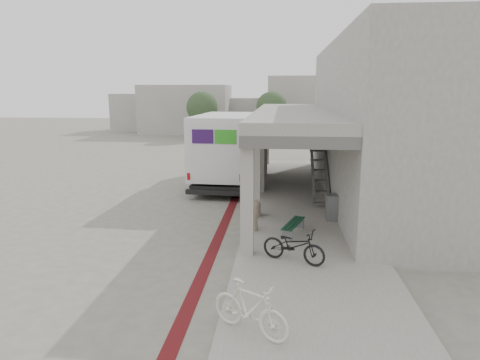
# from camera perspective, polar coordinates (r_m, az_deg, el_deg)

# --- Properties ---
(ground) EXTENTS (120.00, 120.00, 0.00)m
(ground) POSITION_cam_1_polar(r_m,az_deg,el_deg) (16.54, -5.39, -5.39)
(ground) COLOR #6B665B
(ground) RESTS_ON ground
(bike_lane_stripe) EXTENTS (0.35, 40.00, 0.01)m
(bike_lane_stripe) POSITION_cam_1_polar(r_m,az_deg,el_deg) (18.28, -1.14, -3.63)
(bike_lane_stripe) COLOR #541014
(bike_lane_stripe) RESTS_ON ground
(sidewalk) EXTENTS (4.40, 28.00, 0.12)m
(sidewalk) POSITION_cam_1_polar(r_m,az_deg,el_deg) (16.26, 8.65, -5.54)
(sidewalk) COLOR gray
(sidewalk) RESTS_ON ground
(transit_building) EXTENTS (7.60, 17.00, 7.00)m
(transit_building) POSITION_cam_1_polar(r_m,az_deg,el_deg) (20.41, 16.29, 7.21)
(transit_building) COLOR gray
(transit_building) RESTS_ON ground
(distant_backdrop) EXTENTS (28.00, 10.00, 6.50)m
(distant_backdrop) POSITION_cam_1_polar(r_m,az_deg,el_deg) (51.77, -1.08, 9.42)
(distant_backdrop) COLOR gray
(distant_backdrop) RESTS_ON ground
(tree_left) EXTENTS (3.20, 3.20, 4.80)m
(tree_left) POSITION_cam_1_polar(r_m,az_deg,el_deg) (44.27, -5.07, 9.59)
(tree_left) COLOR #38281C
(tree_left) RESTS_ON ground
(tree_mid) EXTENTS (3.20, 3.20, 4.80)m
(tree_mid) POSITION_cam_1_polar(r_m,az_deg,el_deg) (45.55, 4.22, 9.67)
(tree_mid) COLOR #38281C
(tree_mid) RESTS_ON ground
(tree_right) EXTENTS (3.20, 3.20, 4.80)m
(tree_right) POSITION_cam_1_polar(r_m,az_deg,el_deg) (45.08, 14.54, 9.30)
(tree_right) COLOR #38281C
(tree_right) RESTS_ON ground
(fedex_truck) EXTENTS (3.09, 8.78, 3.69)m
(fedex_truck) POSITION_cam_1_polar(r_m,az_deg,el_deg) (22.96, -1.43, 4.54)
(fedex_truck) COLOR black
(fedex_truck) RESTS_ON ground
(bench) EXTENTS (0.85, 1.69, 0.39)m
(bench) POSITION_cam_1_polar(r_m,az_deg,el_deg) (14.65, 7.13, -6.07)
(bench) COLOR slate
(bench) RESTS_ON sidewalk
(bollard_near) EXTENTS (0.45, 0.45, 0.68)m
(bollard_near) POSITION_cam_1_polar(r_m,az_deg,el_deg) (16.52, 2.01, -3.70)
(bollard_near) COLOR gray
(bollard_near) RESTS_ON sidewalk
(bollard_far) EXTENTS (0.39, 0.39, 0.58)m
(bollard_far) POSITION_cam_1_polar(r_m,az_deg,el_deg) (14.95, 1.63, -5.57)
(bollard_far) COLOR gray
(bollard_far) RESTS_ON sidewalk
(utility_cabinet) EXTENTS (0.45, 0.59, 0.97)m
(utility_cabinet) POSITION_cam_1_polar(r_m,az_deg,el_deg) (16.38, 12.17, -3.56)
(utility_cabinet) COLOR slate
(utility_cabinet) RESTS_ON sidewalk
(bicycle_black) EXTENTS (1.96, 1.34, 0.98)m
(bicycle_black) POSITION_cam_1_polar(r_m,az_deg,el_deg) (12.26, 7.18, -8.66)
(bicycle_black) COLOR black
(bicycle_black) RESTS_ON sidewalk
(bicycle_cream) EXTENTS (1.81, 1.40, 1.09)m
(bicycle_cream) POSITION_cam_1_polar(r_m,az_deg,el_deg) (8.82, 1.36, -16.71)
(bicycle_cream) COLOR silver
(bicycle_cream) RESTS_ON sidewalk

